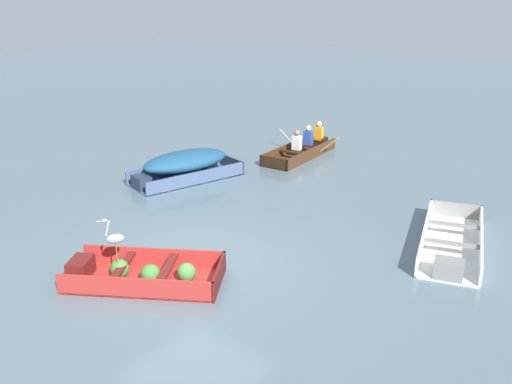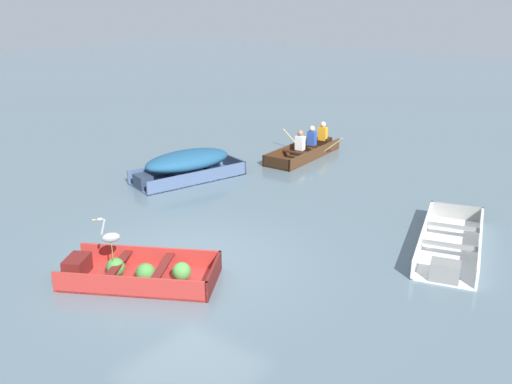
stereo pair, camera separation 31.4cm
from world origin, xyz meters
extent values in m
plane|color=slate|center=(0.00, 0.00, 0.00)|extent=(80.00, 80.00, 0.00)
cube|color=#AD2D28|center=(-0.21, -1.02, 0.02)|extent=(3.03, 2.48, 0.04)
cube|color=#AD2D28|center=(0.09, -1.54, 0.19)|extent=(2.42, 1.44, 0.39)
cube|color=#AD2D28|center=(-0.52, -0.50, 0.19)|extent=(2.42, 1.44, 0.39)
cube|color=maroon|center=(0.96, -0.33, 0.19)|extent=(0.68, 1.11, 0.39)
cube|color=maroon|center=(-1.26, -1.63, 0.21)|extent=(0.60, 0.67, 0.35)
cube|color=maroon|center=(-0.57, -1.23, 0.29)|extent=(0.72, 1.08, 0.04)
cube|color=maroon|center=(0.15, -0.81, 0.29)|extent=(0.72, 1.08, 0.04)
sphere|color=#428438|center=(-0.65, -1.22, 0.21)|extent=(0.35, 0.35, 0.35)
sphere|color=#428438|center=(-0.03, -1.05, 0.22)|extent=(0.36, 0.36, 0.36)
sphere|color=#4C9342|center=(0.43, -0.60, 0.21)|extent=(0.34, 0.34, 0.34)
cube|color=white|center=(3.77, 3.79, 0.02)|extent=(2.03, 3.53, 0.04)
cube|color=white|center=(4.31, 3.94, 0.19)|extent=(0.97, 3.23, 0.39)
cube|color=white|center=(3.24, 3.64, 0.19)|extent=(0.97, 3.23, 0.39)
cube|color=gray|center=(3.32, 5.37, 0.19)|extent=(1.13, 0.37, 0.39)
cube|color=gray|center=(4.19, 2.35, 0.21)|extent=(0.60, 0.49, 0.35)
cube|color=gray|center=(3.91, 3.31, 0.29)|extent=(1.06, 0.44, 0.04)
cube|color=gray|center=(3.64, 4.27, 0.29)|extent=(1.06, 0.44, 0.04)
cube|color=#475B7F|center=(-3.66, 3.76, 0.02)|extent=(2.02, 3.32, 0.04)
cube|color=#475B7F|center=(-3.10, 3.60, 0.19)|extent=(0.90, 3.00, 0.38)
cube|color=#475B7F|center=(-4.22, 3.92, 0.19)|extent=(0.90, 3.00, 0.38)
cube|color=#273246|center=(-3.24, 5.23, 0.19)|extent=(1.18, 0.38, 0.38)
cube|color=#273246|center=(-4.04, 2.44, 0.21)|extent=(0.62, 0.50, 0.34)
cube|color=#273246|center=(-3.79, 3.31, 0.29)|extent=(1.12, 0.46, 0.04)
cube|color=#273246|center=(-3.53, 4.21, 0.29)|extent=(1.12, 0.46, 0.04)
ellipsoid|color=navy|center=(-3.66, 3.76, 0.55)|extent=(1.81, 2.77, 0.56)
cube|color=#4C2D19|center=(-2.37, 7.62, 0.02)|extent=(1.13, 3.21, 0.04)
cube|color=#4C2D19|center=(-2.83, 7.59, 0.17)|extent=(0.22, 3.16, 0.35)
cube|color=#4C2D19|center=(-1.91, 7.64, 0.17)|extent=(0.22, 3.16, 0.35)
cube|color=black|center=(-2.29, 6.06, 0.17)|extent=(0.96, 0.10, 0.35)
cube|color=black|center=(-2.44, 9.01, 0.19)|extent=(0.45, 0.38, 0.31)
cube|color=black|center=(-2.40, 8.09, 0.26)|extent=(0.87, 0.21, 0.04)
cube|color=black|center=(-2.35, 7.14, 0.26)|extent=(0.87, 0.21, 0.04)
cube|color=white|center=(-2.36, 7.43, 0.50)|extent=(0.29, 0.19, 0.44)
sphere|color=#9E7051|center=(-2.36, 7.43, 0.82)|extent=(0.18, 0.18, 0.18)
cube|color=#2D4CA5|center=(-2.40, 8.17, 0.50)|extent=(0.29, 0.19, 0.44)
sphere|color=beige|center=(-2.40, 8.17, 0.82)|extent=(0.18, 0.18, 0.18)
cube|color=orange|center=(-2.44, 8.90, 0.50)|extent=(0.29, 0.19, 0.44)
sphere|color=beige|center=(-2.44, 8.90, 0.82)|extent=(0.18, 0.18, 0.18)
cylinder|color=tan|center=(-3.18, 8.13, 0.40)|extent=(0.64, 0.08, 0.55)
cylinder|color=tan|center=(-1.62, 8.21, 0.40)|extent=(0.64, 0.08, 0.55)
cylinder|color=olive|center=(-0.60, -1.30, 0.58)|extent=(0.02, 0.02, 0.35)
cylinder|color=olive|center=(-0.65, -1.27, 0.58)|extent=(0.02, 0.02, 0.35)
ellipsoid|color=#93999E|center=(-0.62, -1.29, 0.84)|extent=(0.30, 0.34, 0.18)
cylinder|color=#93999E|center=(-0.69, -1.38, 1.06)|extent=(0.10, 0.12, 0.28)
ellipsoid|color=#93999E|center=(-0.72, -1.42, 1.21)|extent=(0.11, 0.12, 0.06)
cone|color=gold|center=(-0.76, -1.48, 1.21)|extent=(0.08, 0.09, 0.02)
camera|label=1|loc=(6.91, -7.24, 5.03)|focal=40.00mm
camera|label=2|loc=(7.16, -7.05, 5.03)|focal=40.00mm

